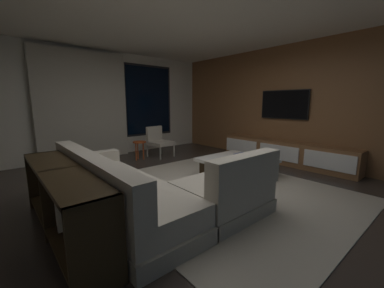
{
  "coord_description": "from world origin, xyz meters",
  "views": [
    {
      "loc": [
        -2.29,
        -2.56,
        1.39
      ],
      "look_at": [
        0.8,
        1.04,
        0.55
      ],
      "focal_mm": 21.94,
      "sensor_mm": 36.0,
      "label": 1
    }
  ],
  "objects_px": {
    "sectional_couch": "(148,192)",
    "mounted_tv": "(284,105)",
    "media_console": "(285,153)",
    "accent_chair_near_window": "(158,140)",
    "coffee_table": "(237,167)",
    "book_stack_on_coffee_table": "(242,156)",
    "side_stool": "(139,145)",
    "console_table_behind_couch": "(63,199)"
  },
  "relations": [
    {
      "from": "sectional_couch",
      "to": "mounted_tv",
      "type": "relative_size",
      "value": 2.18
    },
    {
      "from": "media_console",
      "to": "mounted_tv",
      "type": "height_order",
      "value": "mounted_tv"
    },
    {
      "from": "accent_chair_near_window",
      "to": "mounted_tv",
      "type": "distance_m",
      "value": 3.21
    },
    {
      "from": "sectional_couch",
      "to": "mounted_tv",
      "type": "xyz_separation_m",
      "value": [
        3.86,
        0.35,
        1.06
      ]
    },
    {
      "from": "sectional_couch",
      "to": "coffee_table",
      "type": "height_order",
      "value": "sectional_couch"
    },
    {
      "from": "sectional_couch",
      "to": "book_stack_on_coffee_table",
      "type": "xyz_separation_m",
      "value": [
        2.09,
        0.16,
        0.12
      ]
    },
    {
      "from": "sectional_couch",
      "to": "book_stack_on_coffee_table",
      "type": "distance_m",
      "value": 2.1
    },
    {
      "from": "coffee_table",
      "to": "media_console",
      "type": "xyz_separation_m",
      "value": [
        1.64,
        -0.08,
        0.06
      ]
    },
    {
      "from": "sectional_couch",
      "to": "side_stool",
      "type": "distance_m",
      "value": 2.96
    },
    {
      "from": "side_stool",
      "to": "book_stack_on_coffee_table",
      "type": "bearing_deg",
      "value": -72.67
    },
    {
      "from": "coffee_table",
      "to": "side_stool",
      "type": "bearing_deg",
      "value": 106.84
    },
    {
      "from": "coffee_table",
      "to": "mounted_tv",
      "type": "xyz_separation_m",
      "value": [
        1.82,
        0.11,
        1.16
      ]
    },
    {
      "from": "book_stack_on_coffee_table",
      "to": "media_console",
      "type": "distance_m",
      "value": 1.6
    },
    {
      "from": "sectional_couch",
      "to": "media_console",
      "type": "relative_size",
      "value": 0.81
    },
    {
      "from": "accent_chair_near_window",
      "to": "console_table_behind_couch",
      "type": "bearing_deg",
      "value": -137.39
    },
    {
      "from": "book_stack_on_coffee_table",
      "to": "media_console",
      "type": "relative_size",
      "value": 0.09
    },
    {
      "from": "book_stack_on_coffee_table",
      "to": "console_table_behind_couch",
      "type": "distance_m",
      "value": 3.0
    },
    {
      "from": "side_stool",
      "to": "media_console",
      "type": "relative_size",
      "value": 0.15
    },
    {
      "from": "coffee_table",
      "to": "book_stack_on_coffee_table",
      "type": "bearing_deg",
      "value": -58.38
    },
    {
      "from": "side_stool",
      "to": "coffee_table",
      "type": "bearing_deg",
      "value": -73.16
    },
    {
      "from": "coffee_table",
      "to": "console_table_behind_couch",
      "type": "xyz_separation_m",
      "value": [
        -2.95,
        -0.1,
        0.23
      ]
    },
    {
      "from": "side_stool",
      "to": "mounted_tv",
      "type": "height_order",
      "value": "mounted_tv"
    },
    {
      "from": "sectional_couch",
      "to": "accent_chair_near_window",
      "type": "height_order",
      "value": "sectional_couch"
    },
    {
      "from": "book_stack_on_coffee_table",
      "to": "side_stool",
      "type": "bearing_deg",
      "value": 107.33
    },
    {
      "from": "book_stack_on_coffee_table",
      "to": "media_console",
      "type": "bearing_deg",
      "value": -0.35
    },
    {
      "from": "mounted_tv",
      "to": "console_table_behind_couch",
      "type": "xyz_separation_m",
      "value": [
        -4.77,
        -0.21,
        -0.93
      ]
    },
    {
      "from": "coffee_table",
      "to": "console_table_behind_couch",
      "type": "distance_m",
      "value": 2.96
    },
    {
      "from": "sectional_couch",
      "to": "media_console",
      "type": "height_order",
      "value": "sectional_couch"
    },
    {
      "from": "coffee_table",
      "to": "mounted_tv",
      "type": "distance_m",
      "value": 2.16
    },
    {
      "from": "console_table_behind_couch",
      "to": "mounted_tv",
      "type": "bearing_deg",
      "value": 2.58
    },
    {
      "from": "sectional_couch",
      "to": "media_console",
      "type": "bearing_deg",
      "value": 2.29
    },
    {
      "from": "book_stack_on_coffee_table",
      "to": "coffee_table",
      "type": "bearing_deg",
      "value": 121.62
    },
    {
      "from": "mounted_tv",
      "to": "console_table_behind_couch",
      "type": "distance_m",
      "value": 4.87
    },
    {
      "from": "sectional_couch",
      "to": "coffee_table",
      "type": "relative_size",
      "value": 2.16
    },
    {
      "from": "coffee_table",
      "to": "mounted_tv",
      "type": "bearing_deg",
      "value": 3.6
    },
    {
      "from": "book_stack_on_coffee_table",
      "to": "mounted_tv",
      "type": "height_order",
      "value": "mounted_tv"
    },
    {
      "from": "side_stool",
      "to": "console_table_behind_couch",
      "type": "relative_size",
      "value": 0.22
    },
    {
      "from": "book_stack_on_coffee_table",
      "to": "console_table_behind_couch",
      "type": "relative_size",
      "value": 0.14
    },
    {
      "from": "sectional_couch",
      "to": "coffee_table",
      "type": "xyz_separation_m",
      "value": [
        2.04,
        0.23,
        -0.1
      ]
    },
    {
      "from": "book_stack_on_coffee_table",
      "to": "accent_chair_near_window",
      "type": "bearing_deg",
      "value": 94.58
    },
    {
      "from": "mounted_tv",
      "to": "book_stack_on_coffee_table",
      "type": "bearing_deg",
      "value": -173.93
    },
    {
      "from": "coffee_table",
      "to": "side_stool",
      "type": "height_order",
      "value": "side_stool"
    }
  ]
}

